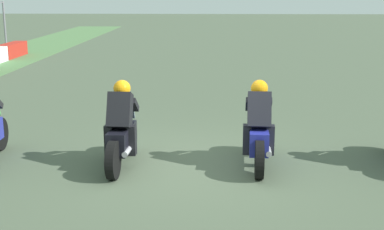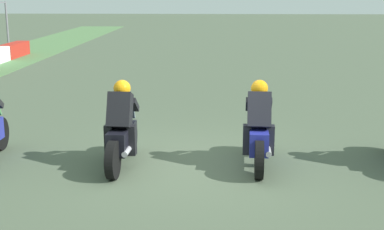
{
  "view_description": "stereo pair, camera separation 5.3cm",
  "coord_description": "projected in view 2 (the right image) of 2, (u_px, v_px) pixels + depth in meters",
  "views": [
    {
      "loc": [
        -9.06,
        -0.37,
        3.04
      ],
      "look_at": [
        0.04,
        -0.04,
        0.9
      ],
      "focal_mm": 50.23,
      "sensor_mm": 36.0,
      "label": 1
    },
    {
      "loc": [
        -9.06,
        -0.42,
        3.04
      ],
      "look_at": [
        0.04,
        -0.04,
        0.9
      ],
      "focal_mm": 50.23,
      "sensor_mm": 36.0,
      "label": 2
    }
  ],
  "objects": [
    {
      "name": "ground_plane",
      "position": [
        190.0,
        165.0,
        9.52
      ],
      "size": [
        120.0,
        120.0,
        0.0
      ],
      "primitive_type": "plane",
      "color": "#495642"
    },
    {
      "name": "rider_lane_b",
      "position": [
        259.0,
        131.0,
        9.37
      ],
      "size": [
        2.04,
        0.55,
        1.51
      ],
      "rotation": [
        0.0,
        0.0,
        -0.05
      ],
      "color": "black",
      "rests_on": "ground_plane"
    },
    {
      "name": "rider_lane_c",
      "position": [
        122.0,
        131.0,
        9.36
      ],
      "size": [
        2.04,
        0.55,
        1.51
      ],
      "rotation": [
        0.0,
        0.0,
        -0.05
      ],
      "color": "black",
      "rests_on": "ground_plane"
    }
  ]
}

